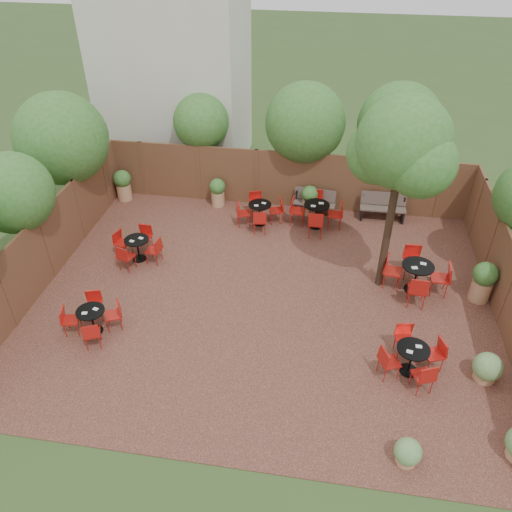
# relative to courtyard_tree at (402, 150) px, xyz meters

# --- Properties ---
(ground) EXTENTS (80.00, 80.00, 0.00)m
(ground) POSITION_rel_courtyard_tree_xyz_m (-3.05, -1.10, -4.00)
(ground) COLOR #354F23
(ground) RESTS_ON ground
(courtyard_paving) EXTENTS (12.00, 10.00, 0.02)m
(courtyard_paving) POSITION_rel_courtyard_tree_xyz_m (-3.05, -1.10, -3.99)
(courtyard_paving) COLOR #3C1C18
(courtyard_paving) RESTS_ON ground
(fence_back) EXTENTS (12.00, 0.08, 2.00)m
(fence_back) POSITION_rel_courtyard_tree_xyz_m (-3.05, 3.90, -3.00)
(fence_back) COLOR #51341E
(fence_back) RESTS_ON ground
(fence_left) EXTENTS (0.08, 10.00, 2.00)m
(fence_left) POSITION_rel_courtyard_tree_xyz_m (-9.05, -1.10, -3.00)
(fence_left) COLOR #51341E
(fence_left) RESTS_ON ground
(fence_right) EXTENTS (0.08, 10.00, 2.00)m
(fence_right) POSITION_rel_courtyard_tree_xyz_m (2.95, -1.10, -3.00)
(fence_right) COLOR #51341E
(fence_right) RESTS_ON ground
(neighbour_building) EXTENTS (5.00, 4.00, 8.00)m
(neighbour_building) POSITION_rel_courtyard_tree_xyz_m (-7.55, 6.90, 0.00)
(neighbour_building) COLOR beige
(neighbour_building) RESTS_ON ground
(overhang_foliage) EXTENTS (15.55, 10.80, 2.78)m
(overhang_foliage) POSITION_rel_courtyard_tree_xyz_m (-4.96, 2.07, -1.26)
(overhang_foliage) COLOR #2F6520
(overhang_foliage) RESTS_ON ground
(courtyard_tree) EXTENTS (2.49, 2.39, 5.27)m
(courtyard_tree) POSITION_rel_courtyard_tree_xyz_m (0.00, 0.00, 0.00)
(courtyard_tree) COLOR black
(courtyard_tree) RESTS_ON courtyard_paving
(park_bench_left) EXTENTS (1.41, 0.58, 0.85)m
(park_bench_left) POSITION_rel_courtyard_tree_xyz_m (-2.02, 3.52, -3.54)
(park_bench_left) COLOR brown
(park_bench_left) RESTS_ON courtyard_paving
(park_bench_right) EXTENTS (1.47, 0.49, 0.91)m
(park_bench_right) POSITION_rel_courtyard_tree_xyz_m (0.21, 3.53, -3.51)
(park_bench_right) COLOR brown
(park_bench_right) RESTS_ON courtyard_paving
(bistro_tables) EXTENTS (9.49, 7.40, 0.96)m
(bistro_tables) POSITION_rel_courtyard_tree_xyz_m (-2.50, 0.09, -3.54)
(bistro_tables) COLOR black
(bistro_tables) RESTS_ON courtyard_paving
(planters) EXTENTS (11.88, 4.36, 1.16)m
(planters) POSITION_rel_courtyard_tree_xyz_m (-3.06, 2.29, -3.40)
(planters) COLOR tan
(planters) RESTS_ON courtyard_paving
(low_shrubs) EXTENTS (2.77, 2.95, 0.74)m
(low_shrubs) POSITION_rel_courtyard_tree_xyz_m (1.96, -4.37, -3.65)
(low_shrubs) COLOR tan
(low_shrubs) RESTS_ON courtyard_paving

